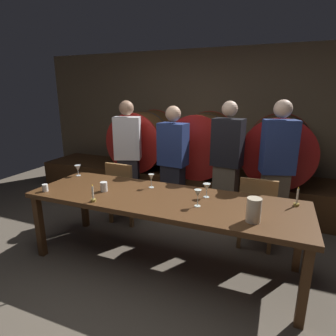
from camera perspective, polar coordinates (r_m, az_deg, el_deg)
name	(u,v)px	position (r m, az deg, el deg)	size (l,w,h in m)	color
ground_plane	(148,276)	(3.01, -4.20, -21.35)	(8.57, 8.57, 0.00)	brown
back_wall	(213,125)	(4.95, 9.26, 8.80)	(6.59, 0.24, 2.48)	brown
barrel_shelf	(203,188)	(4.65, 7.20, -4.03)	(5.93, 0.90, 0.51)	#4C2D16
wine_barrel_left	(145,140)	(4.83, -4.84, 5.83)	(0.98, 0.89, 0.98)	brown
wine_barrel_center	(203,144)	(4.47, 7.19, 4.97)	(0.98, 0.89, 0.98)	brown
wine_barrel_right	(278,149)	(4.33, 21.80, 3.63)	(0.98, 0.89, 0.98)	#513319
dining_table	(163,203)	(2.87, -1.01, -7.22)	(2.82, 0.89, 0.76)	#4C2D16
chair_left	(124,189)	(3.90, -9.09, -4.39)	(0.41, 0.41, 0.88)	olive
chair_right	(257,209)	(3.40, 17.92, -8.01)	(0.40, 0.40, 0.88)	olive
guest_far_left	(128,156)	(4.22, -8.21, 2.46)	(0.44, 0.36, 1.68)	black
guest_center_left	(173,164)	(3.83, 1.01, 0.80)	(0.40, 0.28, 1.62)	black
guest_center_right	(226,165)	(3.71, 11.94, 0.54)	(0.41, 0.29, 1.69)	brown
guest_far_right	(276,170)	(3.59, 21.41, -0.46)	(0.43, 0.34, 1.72)	brown
candle_left	(93,197)	(2.82, -15.18, -5.75)	(0.05, 0.05, 0.18)	olive
candle_right	(297,201)	(2.89, 25.00, -6.11)	(0.05, 0.05, 0.19)	olive
pitcher	(254,210)	(2.41, 17.24, -8.25)	(0.12, 0.12, 0.21)	beige
wine_glass_far_left	(78,168)	(3.71, -18.09, -0.06)	(0.08, 0.08, 0.14)	white
wine_glass_center_left	(151,178)	(3.09, -3.47, -1.99)	(0.06, 0.06, 0.16)	silver
wine_glass_center_right	(198,194)	(2.60, 6.16, -5.35)	(0.07, 0.07, 0.16)	silver
wine_glass_far_right	(207,187)	(2.84, 7.98, -3.99)	(0.08, 0.08, 0.15)	silver
cup_left	(45,188)	(3.28, -23.99, -3.74)	(0.06, 0.06, 0.08)	white
cup_right	(104,187)	(3.07, -13.08, -3.76)	(0.08, 0.08, 0.10)	white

